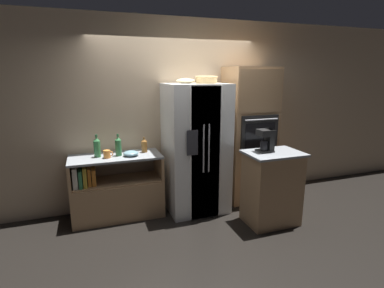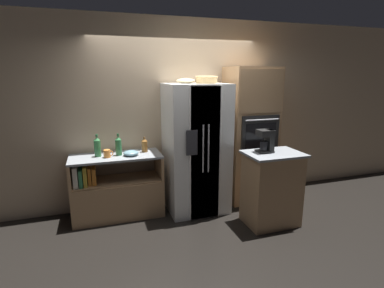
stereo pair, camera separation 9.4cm
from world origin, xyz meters
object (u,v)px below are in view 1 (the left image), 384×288
Objects in this scene: wall_oven at (249,135)px; bottle_short at (97,147)px; fruit_bowl at (186,81)px; coffee_maker at (267,140)px; refrigerator at (196,148)px; wicker_basket at (206,79)px; mixing_bowl at (131,153)px; bottle_tall at (118,146)px; mug at (107,154)px; bottle_wide at (144,145)px.

bottle_short is at bearing 178.73° from wall_oven.
fruit_bowl is at bearing -179.44° from wall_oven.
wall_oven is 0.82m from coffee_maker.
wicker_basket reaches higher than refrigerator.
bottle_short is (-2.30, 0.05, -0.02)m from wall_oven.
coffee_maker reaches higher than mixing_bowl.
coffee_maker is (0.73, -0.70, 0.23)m from refrigerator.
fruit_bowl is at bearing 2.49° from mixing_bowl.
bottle_tall is (-1.23, 0.16, -0.89)m from wicker_basket.
bottle_short is 0.17m from mug.
wicker_basket reaches higher than bottle_tall.
wicker_basket is 1.70m from mug.
mixing_bowl is (-0.93, 0.05, -0.00)m from refrigerator.
mixing_bowl is 1.84m from coffee_maker.
mug is 2.13m from coffee_maker.
bottle_tall is 1.03× the size of coffee_maker.
mixing_bowl is (-1.07, 0.09, -0.99)m from wicker_basket.
bottle_wide is 1.04× the size of mixing_bowl.
refrigerator is at bearing 164.15° from wicker_basket.
mixing_bowl is (0.44, -0.10, -0.10)m from bottle_short.
bottle_short is 1.04× the size of coffee_maker.
coffee_maker is (1.98, -0.75, 0.21)m from mug.
refrigerator is 0.89× the size of wall_oven.
wall_oven is 2.02m from bottle_tall.
mug is at bearing 176.27° from wicker_basket.
wicker_basket is at bearing -3.73° from mug.
bottle_tall reaches higher than mixing_bowl.
mixing_bowl is at bearing -177.51° from fruit_bowl.
bottle_tall is at bearing 155.95° from coffee_maker.
wall_oven is 1.18m from wicker_basket.
mug is at bearing 159.35° from coffee_maker.
wicker_basket reaches higher than coffee_maker.
bottle_tall is at bearing 23.14° from mug.
coffee_maker is at bearing -31.26° from bottle_wide.
bottle_short reaches higher than mixing_bowl.
refrigerator is at bearing -6.18° from bottle_tall.
bottle_short is at bearing 177.18° from fruit_bowl.
bottle_tall is (-0.97, 0.03, -0.87)m from fruit_bowl.
refrigerator is 8.53× the size of bottle_wide.
bottle_wide is at bearing 14.48° from mug.
bottle_wide is at bearing 148.74° from coffee_maker.
wall_oven is at bearing -3.24° from bottle_wide.
refrigerator reaches higher than coffee_maker.
wicker_basket is at bearing -15.85° from refrigerator.
bottle_short is (-1.51, 0.18, -0.89)m from wicker_basket.
wall_oven reaches higher than bottle_wide.
mug is (-1.39, 0.09, -0.97)m from wicker_basket.
bottle_tall is 1.46× the size of mixing_bowl.
refrigerator reaches higher than bottle_wide.
refrigerator is 0.94m from wall_oven.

